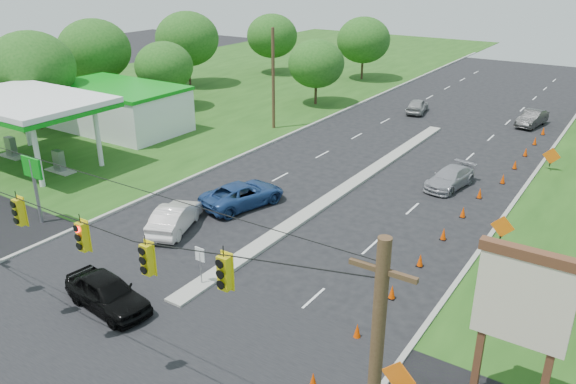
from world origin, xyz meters
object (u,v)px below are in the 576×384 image
Objects in this scene: gas_station at (104,106)px; white_sedan at (175,217)px; blue_pickup at (243,194)px; pylon_sign at (534,308)px; black_sedan at (107,293)px.

gas_station reaches higher than white_sedan.
blue_pickup is at bearing -16.16° from gas_station.
white_sedan is (-19.61, 3.54, -3.23)m from pylon_sign.
pylon_sign is 1.31× the size of black_sedan.
blue_pickup is (-18.46, 8.40, -3.23)m from pylon_sign.
white_sedan is at bearing 29.13° from black_sedan.
blue_pickup is at bearing 155.54° from pylon_sign.
blue_pickup is at bearing 15.51° from black_sedan.
blue_pickup is at bearing -124.84° from white_sedan.
black_sedan is at bearing 90.98° from white_sedan.
gas_station reaches higher than blue_pickup.
pylon_sign is 20.54m from blue_pickup.
black_sedan reaches higher than blue_pickup.
black_sedan is (21.41, -17.91, -1.78)m from gas_station.
pylon_sign reaches higher than white_sedan.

